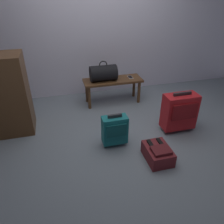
{
  "coord_description": "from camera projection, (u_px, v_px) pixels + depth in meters",
  "views": [
    {
      "loc": [
        -0.79,
        -2.37,
        1.84
      ],
      "look_at": [
        -0.1,
        0.27,
        0.25
      ],
      "focal_mm": 35.33,
      "sensor_mm": 36.0,
      "label": 1
    }
  ],
  "objects": [
    {
      "name": "backpack_maroon",
      "position": [
        158.0,
        153.0,
        2.62
      ],
      "size": [
        0.28,
        0.38,
        0.21
      ],
      "color": "maroon",
      "rests_on": "ground"
    },
    {
      "name": "ground_plane",
      "position": [
        124.0,
        136.0,
        3.08
      ],
      "size": [
        6.6,
        6.6,
        0.0
      ],
      "primitive_type": "plane",
      "color": "slate"
    },
    {
      "name": "side_cabinet",
      "position": [
        7.0,
        96.0,
        2.94
      ],
      "size": [
        0.56,
        0.44,
        1.1
      ],
      "color": "brown",
      "rests_on": "ground"
    },
    {
      "name": "back_wall",
      "position": [
        97.0,
        14.0,
        3.71
      ],
      "size": [
        6.0,
        0.1,
        2.8
      ],
      "primitive_type": "cube",
      "color": "silver",
      "rests_on": "ground"
    },
    {
      "name": "suitcase_upright_red",
      "position": [
        179.0,
        111.0,
        3.07
      ],
      "size": [
        0.46,
        0.25,
        0.59
      ],
      "color": "red",
      "rests_on": "ground"
    },
    {
      "name": "cell_phone",
      "position": [
        130.0,
        77.0,
        3.84
      ],
      "size": [
        0.07,
        0.14,
        0.01
      ],
      "color": "silver",
      "rests_on": "bench"
    },
    {
      "name": "duffel_bag_black",
      "position": [
        103.0,
        73.0,
        3.66
      ],
      "size": [
        0.44,
        0.26,
        0.34
      ],
      "color": "black",
      "rests_on": "bench"
    },
    {
      "name": "suitcase_small_teal",
      "position": [
        115.0,
        130.0,
        2.8
      ],
      "size": [
        0.32,
        0.19,
        0.46
      ],
      "color": "#14666B",
      "rests_on": "ground"
    },
    {
      "name": "bench",
      "position": [
        113.0,
        83.0,
        3.79
      ],
      "size": [
        1.0,
        0.36,
        0.43
      ],
      "color": "brown",
      "rests_on": "ground"
    }
  ]
}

